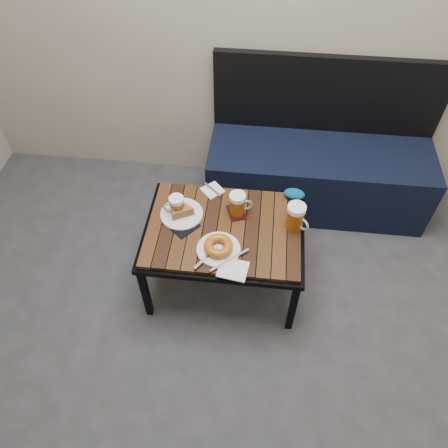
# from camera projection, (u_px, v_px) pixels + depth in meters

# --- Properties ---
(room_shell) EXTENTS (4.00, 4.00, 4.00)m
(room_shell) POSITION_uv_depth(u_px,v_px,m) (311.00, 49.00, 0.93)
(room_shell) COLOR gray
(room_shell) RESTS_ON ground
(bench) EXTENTS (1.40, 0.50, 0.95)m
(bench) POSITION_uv_depth(u_px,v_px,m) (318.00, 170.00, 2.85)
(bench) COLOR black
(bench) RESTS_ON ground
(cafe_table) EXTENTS (0.84, 0.62, 0.47)m
(cafe_table) POSITION_uv_depth(u_px,v_px,m) (224.00, 233.00, 2.31)
(cafe_table) COLOR black
(cafe_table) RESTS_ON ground
(beer_mug_left) EXTENTS (0.11, 0.08, 0.13)m
(beer_mug_left) POSITION_uv_depth(u_px,v_px,m) (177.00, 206.00, 2.28)
(beer_mug_left) COLOR #8F420B
(beer_mug_left) RESTS_ON cafe_table
(beer_mug_centre) EXTENTS (0.13, 0.10, 0.14)m
(beer_mug_centre) POSITION_uv_depth(u_px,v_px,m) (238.00, 204.00, 2.28)
(beer_mug_centre) COLOR #8F420B
(beer_mug_centre) RESTS_ON cafe_table
(beer_mug_right) EXTENTS (0.14, 0.13, 0.15)m
(beer_mug_right) POSITION_uv_depth(u_px,v_px,m) (296.00, 217.00, 2.22)
(beer_mug_right) COLOR #8F420B
(beer_mug_right) RESTS_ON cafe_table
(plate_pie) EXTENTS (0.23, 0.23, 0.06)m
(plate_pie) POSITION_uv_depth(u_px,v_px,m) (181.00, 212.00, 2.31)
(plate_pie) COLOR white
(plate_pie) RESTS_ON cafe_table
(plate_bagel) EXTENTS (0.26, 0.25, 0.06)m
(plate_bagel) POSITION_uv_depth(u_px,v_px,m) (218.00, 248.00, 2.16)
(plate_bagel) COLOR white
(plate_bagel) RESTS_ON cafe_table
(napkin_left) EXTENTS (0.15, 0.15, 0.01)m
(napkin_left) POSITION_uv_depth(u_px,v_px,m) (213.00, 190.00, 2.44)
(napkin_left) COLOR white
(napkin_left) RESTS_ON cafe_table
(napkin_right) EXTENTS (0.16, 0.14, 0.01)m
(napkin_right) POSITION_uv_depth(u_px,v_px,m) (233.00, 269.00, 2.10)
(napkin_right) COLOR white
(napkin_right) RESTS_ON cafe_table
(passport_navy) EXTENTS (0.16, 0.16, 0.01)m
(passport_navy) POSITION_uv_depth(u_px,v_px,m) (185.00, 227.00, 2.27)
(passport_navy) COLOR black
(passport_navy) RESTS_ON cafe_table
(passport_burgundy) EXTENTS (0.12, 0.14, 0.01)m
(passport_burgundy) POSITION_uv_depth(u_px,v_px,m) (236.00, 212.00, 2.34)
(passport_burgundy) COLOR black
(passport_burgundy) RESTS_ON cafe_table
(knit_pouch) EXTENTS (0.13, 0.09, 0.05)m
(knit_pouch) POSITION_uv_depth(u_px,v_px,m) (294.00, 194.00, 2.39)
(knit_pouch) COLOR navy
(knit_pouch) RESTS_ON cafe_table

